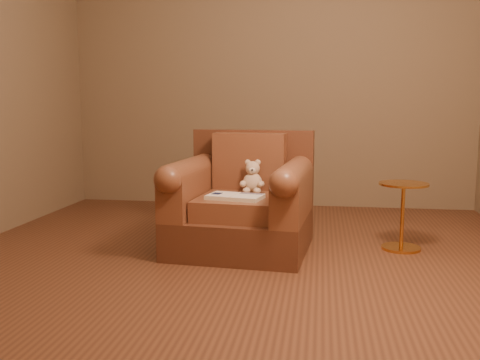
# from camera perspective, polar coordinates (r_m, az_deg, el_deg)

# --- Properties ---
(floor) EXTENTS (4.00, 4.00, 0.00)m
(floor) POSITION_cam_1_polar(r_m,az_deg,el_deg) (3.56, -0.03, -8.58)
(floor) COLOR brown
(floor) RESTS_ON ground
(armchair) EXTENTS (0.99, 0.95, 0.83)m
(armchair) POSITION_cam_1_polar(r_m,az_deg,el_deg) (3.78, 0.25, -2.61)
(armchair) COLOR #552E1C
(armchair) RESTS_ON floor
(teddy_bear) EXTENTS (0.18, 0.20, 0.24)m
(teddy_bear) POSITION_cam_1_polar(r_m,az_deg,el_deg) (3.81, 1.34, 0.01)
(teddy_bear) COLOR beige
(teddy_bear) RESTS_ON armchair
(guidebook) EXTENTS (0.39, 0.28, 0.03)m
(guidebook) POSITION_cam_1_polar(r_m,az_deg,el_deg) (3.57, -0.53, -1.79)
(guidebook) COLOR beige
(guidebook) RESTS_ON armchair
(side_table) EXTENTS (0.34, 0.34, 0.48)m
(side_table) POSITION_cam_1_polar(r_m,az_deg,el_deg) (3.93, 16.94, -3.47)
(side_table) COLOR gold
(side_table) RESTS_ON floor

